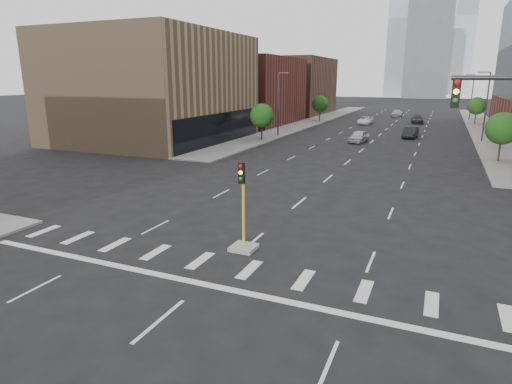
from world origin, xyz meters
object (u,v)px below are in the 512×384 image
Objects in this scene: car_mid_right at (411,132)px; car_distant at (397,113)px; median_traffic_signal at (243,231)px; car_far_left at (365,120)px; car_deep_right at (417,119)px; car_near_left at (359,137)px.

car_mid_right is 1.00× the size of car_distant.
car_mid_right is at bearing 84.58° from median_traffic_signal.
car_mid_right is at bearing -78.26° from car_distant.
car_far_left is at bearing -98.05° from car_distant.
car_mid_right is at bearing -95.25° from car_deep_right.
car_far_left is 10.40m from car_deep_right.
car_near_left is 0.91× the size of car_deep_right.
car_near_left is 24.69m from car_far_left.
car_far_left is at bearing -153.34° from car_deep_right.
car_mid_right reaches higher than car_deep_right.
car_distant is at bearing 104.29° from car_deep_right.
median_traffic_signal reaches higher than car_near_left.
car_near_left is 0.93× the size of car_far_left.
median_traffic_signal is at bearing -84.24° from car_far_left.
car_mid_right is (5.95, 7.39, 0.02)m from car_near_left.
car_near_left reaches higher than car_far_left.
median_traffic_signal is at bearing -86.12° from car_distant.
car_near_left is at bearing -81.01° from car_far_left.
median_traffic_signal is 0.96× the size of car_near_left.
car_near_left is (-1.50, 39.55, -0.19)m from median_traffic_signal.
car_deep_right is 1.03× the size of car_distant.
car_mid_right is 22.75m from car_deep_right.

